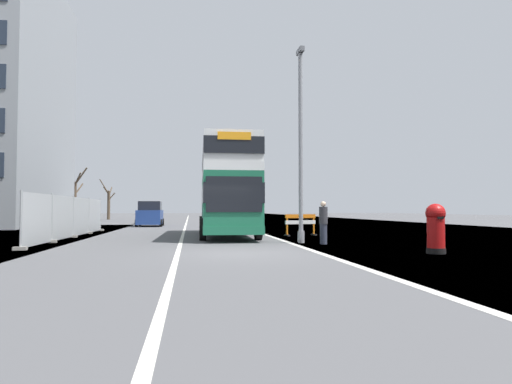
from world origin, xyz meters
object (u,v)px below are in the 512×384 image
Objects in this scene: roadworks_barrier at (300,222)px; pedestrian_at_kerb at (323,223)px; car_receding_mid at (151,214)px; lamppost_foreground at (301,150)px; red_pillar_postbox at (436,226)px; double_decker_bus at (227,188)px; car_oncoming_near at (150,215)px.

pedestrian_at_kerb is at bearing -94.87° from roadworks_barrier.
car_receding_mid is at bearing 108.39° from pedestrian_at_kerb.
pedestrian_at_kerb is at bearing -47.22° from lamppost_foreground.
red_pillar_postbox is 4.78m from pedestrian_at_kerb.
roadworks_barrier is at bearing 101.38° from red_pillar_postbox.
pedestrian_at_kerb is (-0.48, -5.59, 0.14)m from roadworks_barrier.
double_decker_bus is 1.27× the size of lamppost_foreground.
pedestrian_at_kerb reaches higher than red_pillar_postbox.
car_receding_mid is at bearing 110.12° from red_pillar_postbox.
pedestrian_at_kerb is (-2.43, 4.11, -0.00)m from red_pillar_postbox.
car_oncoming_near is (-11.01, 24.18, 0.09)m from red_pillar_postbox.
double_decker_bus is at bearing -75.12° from car_receding_mid.
double_decker_bus is 15.06m from car_oncoming_near.
car_oncoming_near is 2.33× the size of pedestrian_at_kerb.
red_pillar_postbox is 0.92× the size of pedestrian_at_kerb.
red_pillar_postbox is 0.87× the size of roadworks_barrier.
roadworks_barrier is at bearing -66.25° from car_receding_mid.
red_pillar_postbox is 9.90m from roadworks_barrier.
roadworks_barrier is (1.20, 4.81, -3.15)m from lamppost_foreground.
lamppost_foreground reaches higher than double_decker_bus.
car_oncoming_near is 21.82m from pedestrian_at_kerb.
double_decker_bus is 6.58× the size of red_pillar_postbox.
roadworks_barrier is at bearing -5.90° from double_decker_bus.
car_oncoming_near is (-9.05, 14.47, 0.24)m from roadworks_barrier.
roadworks_barrier is at bearing 75.96° from lamppost_foreground.
lamppost_foreground is 2.05× the size of car_oncoming_near.
double_decker_bus is at bearing 119.70° from pedestrian_at_kerb.
car_receding_mid is at bearing 104.88° from double_decker_bus.
lamppost_foreground is 27.98m from car_receding_mid.
car_receding_mid reaches higher than pedestrian_at_kerb.
double_decker_bus is 11.80m from red_pillar_postbox.
lamppost_foreground is 1.98× the size of car_receding_mid.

